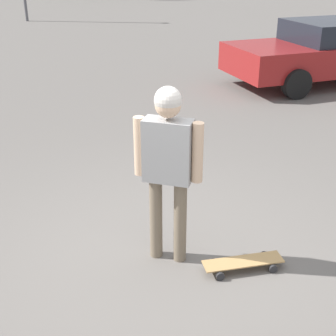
% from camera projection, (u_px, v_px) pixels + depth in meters
% --- Properties ---
extents(ground_plane, '(220.00, 220.00, 0.00)m').
position_uv_depth(ground_plane, '(168.00, 257.00, 4.54)').
color(ground_plane, slate).
extents(person, '(0.25, 0.62, 1.69)m').
position_uv_depth(person, '(168.00, 157.00, 4.09)').
color(person, '#7A6B56').
rests_on(person, ground_plane).
extents(skateboard, '(0.46, 0.77, 0.09)m').
position_uv_depth(skateboard, '(243.00, 263.00, 4.33)').
color(skateboard, tan).
rests_on(skateboard, ground_plane).
extents(car_parked_near, '(3.85, 4.90, 1.36)m').
position_uv_depth(car_parked_near, '(332.00, 51.00, 10.36)').
color(car_parked_near, maroon).
rests_on(car_parked_near, ground_plane).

